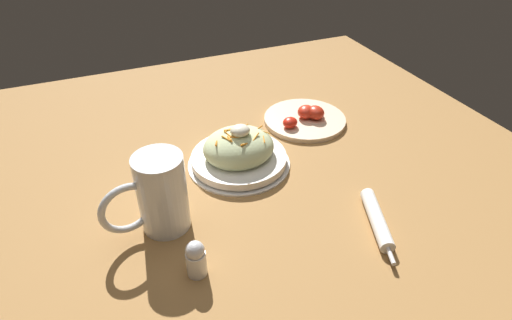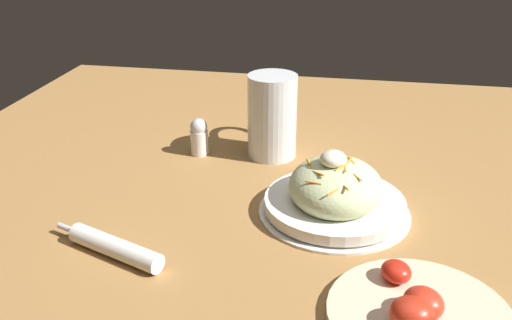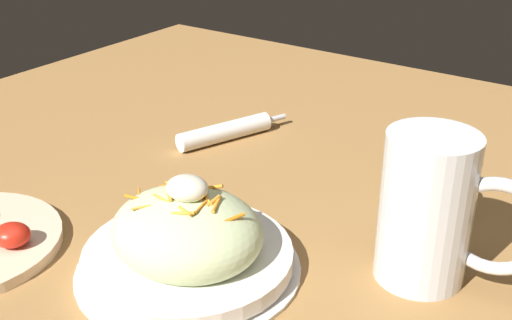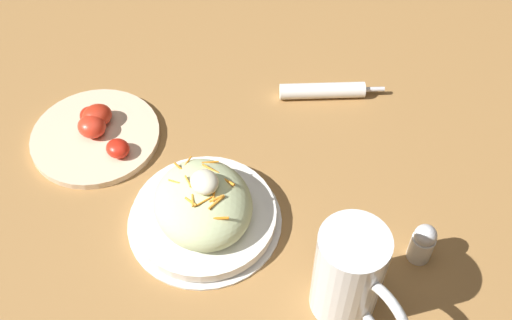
% 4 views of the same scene
% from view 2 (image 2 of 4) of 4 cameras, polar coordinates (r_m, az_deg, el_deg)
% --- Properties ---
extents(ground_plane, '(1.43, 1.43, 0.00)m').
position_cam_2_polar(ground_plane, '(0.91, 3.41, -4.46)').
color(ground_plane, '#9E703D').
extents(salad_plate, '(0.24, 0.24, 0.11)m').
position_cam_2_polar(salad_plate, '(0.88, 8.02, -3.43)').
color(salad_plate, white).
rests_on(salad_plate, ground_plane).
extents(beer_mug, '(0.16, 0.09, 0.16)m').
position_cam_2_polar(beer_mug, '(1.06, 1.64, 4.15)').
color(beer_mug, white).
rests_on(beer_mug, ground_plane).
extents(napkin_roll, '(0.08, 0.18, 0.03)m').
position_cam_2_polar(napkin_roll, '(0.80, -14.18, -8.56)').
color(napkin_roll, white).
rests_on(napkin_roll, ground_plane).
extents(tomato_plate, '(0.22, 0.22, 0.05)m').
position_cam_2_polar(tomato_plate, '(0.70, 16.14, -14.65)').
color(tomato_plate, beige).
rests_on(tomato_plate, ground_plane).
extents(salt_shaker, '(0.03, 0.03, 0.07)m').
position_cam_2_polar(salt_shaker, '(1.08, -5.78, 2.39)').
color(salt_shaker, white).
rests_on(salt_shaker, ground_plane).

